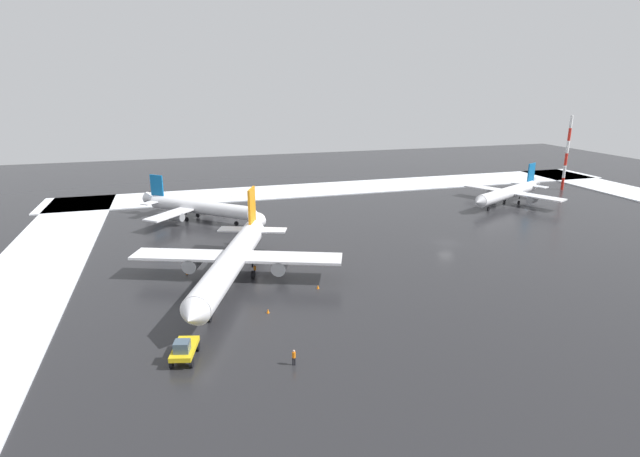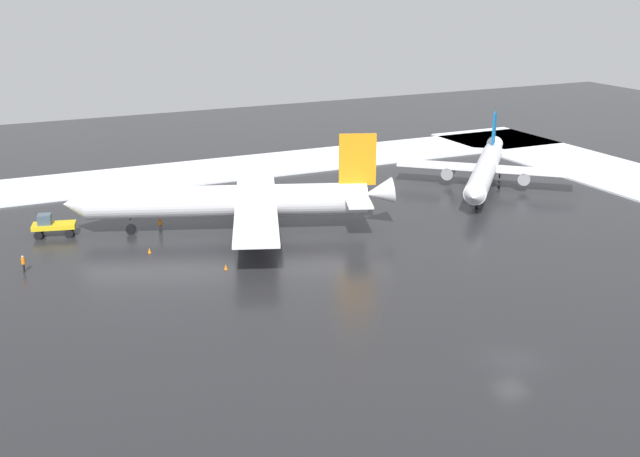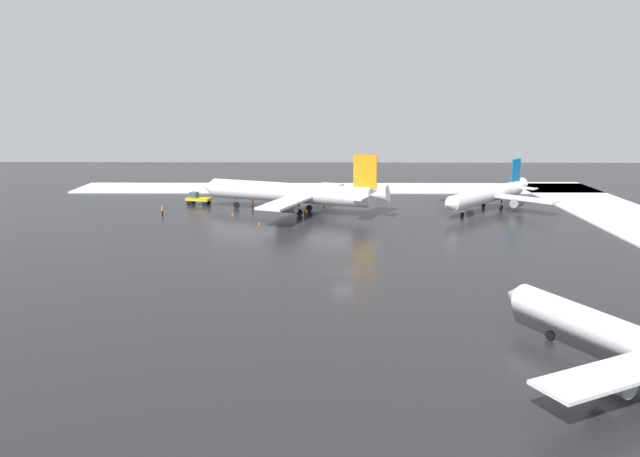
{
  "view_description": "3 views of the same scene",
  "coord_description": "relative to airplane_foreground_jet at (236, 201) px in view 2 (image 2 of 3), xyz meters",
  "views": [
    {
      "loc": [
        45.43,
        74.36,
        27.41
      ],
      "look_at": [
        24.33,
        2.85,
        5.49
      ],
      "focal_mm": 28.0,
      "sensor_mm": 36.0,
      "label": 1
    },
    {
      "loc": [
        -42.74,
        36.37,
        27.89
      ],
      "look_at": [
        24.72,
        4.29,
        3.87
      ],
      "focal_mm": 45.0,
      "sensor_mm": 36.0,
      "label": 2
    },
    {
      "loc": [
        -72.61,
        2.09,
        21.55
      ],
      "look_at": [
        15.49,
        2.96,
        2.1
      ],
      "focal_mm": 35.0,
      "sensor_mm": 36.0,
      "label": 3
    }
  ],
  "objects": [
    {
      "name": "traffic_cone_wingtip_side",
      "position": [
        -2.88,
        10.64,
        -3.34
      ],
      "size": [
        0.36,
        0.36,
        0.55
      ],
      "primitive_type": "cone",
      "color": "orange",
      "rests_on": "ground_plane"
    },
    {
      "name": "airplane_foreground_jet",
      "position": [
        0.0,
        0.0,
        0.0
      ],
      "size": [
        29.93,
        35.4,
        10.93
      ],
      "rotation": [
        0.0,
        0.0,
        1.21
      ],
      "color": "white",
      "rests_on": "ground_plane"
    },
    {
      "name": "snow_bank_right",
      "position": [
        28.41,
        -8.04,
        -3.48
      ],
      "size": [
        14.0,
        116.0,
        0.26
      ],
      "primitive_type": "cube",
      "color": "white",
      "rests_on": "ground_plane"
    },
    {
      "name": "pushback_tug",
      "position": [
        7.35,
        18.95,
        -2.33
      ],
      "size": [
        3.27,
        5.0,
        2.5
      ],
      "rotation": [
        0.0,
        0.0,
        1.32
      ],
      "color": "gold",
      "rests_on": "ground_plane"
    },
    {
      "name": "ground_crew_mid_apron",
      "position": [
        -3.37,
        -2.21,
        -2.64
      ],
      "size": [
        0.36,
        0.36,
        1.71
      ],
      "rotation": [
        0.0,
        0.0,
        2.91
      ],
      "color": "black",
      "rests_on": "ground_plane"
    },
    {
      "name": "traffic_cone_mid_line",
      "position": [
        -10.93,
        5.08,
        -3.34
      ],
      "size": [
        0.36,
        0.36,
        0.55
      ],
      "primitive_type": "cone",
      "color": "orange",
      "rests_on": "ground_plane"
    },
    {
      "name": "ground_plane",
      "position": [
        -38.59,
        -8.04,
        -3.61
      ],
      "size": [
        240.0,
        240.0,
        0.0
      ],
      "primitive_type": "plane",
      "color": "#232326"
    },
    {
      "name": "airplane_parked_starboard",
      "position": [
        2.72,
        -35.96,
        -0.76
      ],
      "size": [
        23.49,
        22.19,
        8.63
      ],
      "rotation": [
        0.0,
        0.0,
        2.41
      ],
      "color": "white",
      "rests_on": "ground_plane"
    },
    {
      "name": "ground_crew_by_nose_gear",
      "position": [
        -3.19,
        23.04,
        -2.64
      ],
      "size": [
        0.36,
        0.36,
        1.71
      ],
      "rotation": [
        0.0,
        0.0,
        1.25
      ],
      "color": "black",
      "rests_on": "ground_plane"
    },
    {
      "name": "traffic_cone_near_nose",
      "position": [
        6.23,
        -5.64,
        -3.34
      ],
      "size": [
        0.36,
        0.36,
        0.55
      ],
      "primitive_type": "cone",
      "color": "orange",
      "rests_on": "ground_plane"
    },
    {
      "name": "ground_crew_near_tug",
      "position": [
        3.47,
        7.81,
        -2.64
      ],
      "size": [
        0.36,
        0.36,
        1.71
      ],
      "rotation": [
        0.0,
        0.0,
        2.88
      ],
      "color": "black",
      "rests_on": "ground_plane"
    }
  ]
}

